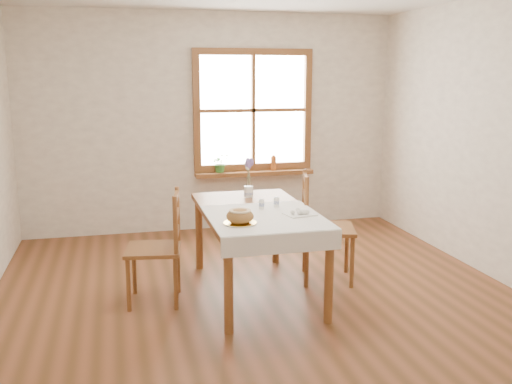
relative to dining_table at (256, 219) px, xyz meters
The scene contains 18 objects.
ground 0.73m from the dining_table, 90.00° to the right, with size 5.00×5.00×0.00m, color brown.
room_walls 1.08m from the dining_table, 90.00° to the right, with size 4.60×5.10×2.65m.
window 2.36m from the dining_table, 77.02° to the left, with size 1.46×0.08×1.46m.
window_sill 2.16m from the dining_table, 76.61° to the left, with size 1.46×0.20×0.05m.
dining_table is the anchor object (origin of this frame).
table_linen 0.32m from the dining_table, 90.00° to the right, with size 0.91×0.99×0.01m, color white.
chair_left 0.90m from the dining_table, behind, with size 0.44×0.46×0.95m, color brown, non-canonical shape.
chair_right 0.75m from the dining_table, 11.46° to the left, with size 0.47×0.49×1.01m, color brown, non-canonical shape.
bread_plate 0.55m from the dining_table, 116.95° to the right, with size 0.25×0.25×0.01m, color white.
bread_loaf 0.57m from the dining_table, 116.95° to the right, with size 0.21×0.21×0.12m, color #9F6F38.
egg_napkin 0.44m from the dining_table, 47.37° to the right, with size 0.23×0.20×0.01m, color white.
eggs 0.44m from the dining_table, 47.37° to the right, with size 0.18×0.16×0.04m, color white, non-canonical shape.
salt_shaker 0.15m from the dining_table, 45.85° to the right, with size 0.05×0.05×0.09m, color white.
pepper_shaker 0.23m from the dining_table, ahead, with size 0.05×0.05×0.09m, color white.
flower_vase 0.50m from the dining_table, 84.46° to the left, with size 0.09×0.09×0.10m, color white.
lavender_bouquet 0.58m from the dining_table, 84.46° to the left, with size 0.16×0.16×0.29m, color #6D5496, non-canonical shape.
potted_plant 2.11m from the dining_table, 87.94° to the left, with size 0.20×0.22×0.17m, color #34772F.
amber_bottle 2.23m from the dining_table, 70.55° to the left, with size 0.07×0.07×0.19m, color #B15920.
Camera 1 is at (-1.14, -4.30, 1.89)m, focal length 40.00 mm.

